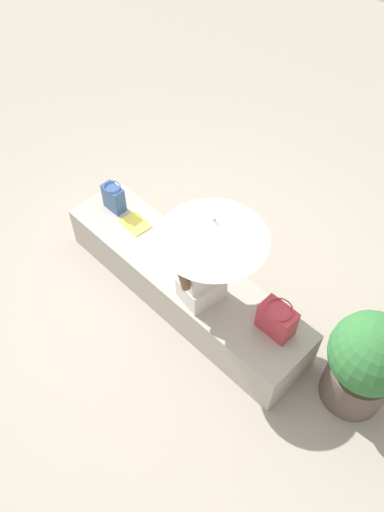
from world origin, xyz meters
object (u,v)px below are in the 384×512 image
Objects in this scene: parasol at (214,229)px; planter_near at (366,362)px; tote_bag_canvas at (277,320)px; magazine at (135,224)px; person_seated at (202,268)px; handbag_black at (114,198)px.

parasol is 1.56m from planter_near.
planter_near is (0.71, 0.22, -0.05)m from tote_bag_canvas.
magazine is at bearing -173.78° from planter_near.
magazine is at bearing 174.20° from parasol.
person_seated is 2.99× the size of tote_bag_canvas.
magazine is (-1.71, -0.04, -0.14)m from tote_bag_canvas.
planter_near reaches higher than tote_bag_canvas.
handbag_black is 0.34m from magazine.
parasol is 0.95m from tote_bag_canvas.
parasol is 1.43m from magazine.
tote_bag_canvas is at bearing 15.90° from person_seated.
person_seated reaches higher than handbag_black.
person_seated is at bearing -164.10° from tote_bag_canvas.
planter_near is (2.42, 0.26, 0.09)m from magazine.
magazine is at bearing -178.55° from tote_bag_canvas.
handbag_black is 0.98× the size of tote_bag_canvas.
tote_bag_canvas is at bearing 15.12° from parasol.
handbag_black is 0.29× the size of planter_near.
parasol is at bearing -163.70° from planter_near.
handbag_black is 2.74m from planter_near.
handbag_black is at bearing 175.32° from parasol.
handbag_black is 2.02m from tote_bag_canvas.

